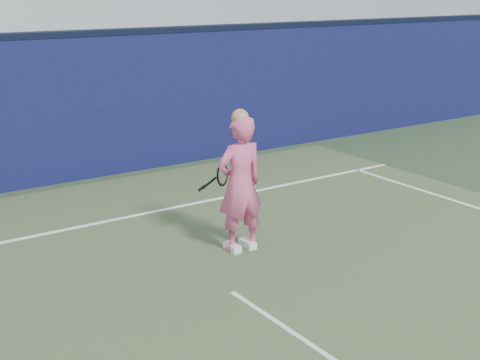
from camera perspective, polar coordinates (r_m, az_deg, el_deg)
ground at (r=6.96m, az=3.96°, el=-12.59°), size 80.00×80.00×0.00m
backstop_wall at (r=12.07m, az=-15.28°, el=5.71°), size 24.00×0.40×2.50m
wall_cap at (r=11.92m, az=-15.75°, el=11.86°), size 24.00×0.42×0.10m
player at (r=8.57m, az=-0.00°, el=-0.31°), size 0.66×0.44×1.87m
racket at (r=8.97m, az=-1.66°, el=0.36°), size 0.59×0.23×0.32m
court_lines at (r=6.73m, az=5.73°, el=-13.60°), size 11.00×12.04×0.01m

